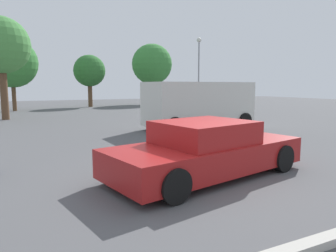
{
  "coord_description": "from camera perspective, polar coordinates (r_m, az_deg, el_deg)",
  "views": [
    {
      "loc": [
        -3.42,
        -5.46,
        2.03
      ],
      "look_at": [
        0.38,
        2.23,
        0.9
      ],
      "focal_mm": 32.84,
      "sensor_mm": 36.0,
      "label": 1
    }
  ],
  "objects": [
    {
      "name": "light_post_near",
      "position": [
        30.7,
        5.74,
        12.03
      ],
      "size": [
        0.44,
        0.44,
        6.63
      ],
      "color": "gray",
      "rests_on": "ground_plane"
    },
    {
      "name": "tree_back_left",
      "position": [
        34.34,
        -2.99,
        11.37
      ],
      "size": [
        4.39,
        4.39,
        6.57
      ],
      "color": "brown",
      "rests_on": "ground_plane"
    },
    {
      "name": "parking_curb",
      "position": [
        4.63,
        27.03,
        -18.5
      ],
      "size": [
        8.81,
        0.2,
        0.12
      ],
      "primitive_type": "cube",
      "color": "#B7B2A8",
      "rests_on": "ground_plane"
    },
    {
      "name": "van_white",
      "position": [
        14.45,
        5.72,
        4.1
      ],
      "size": [
        5.17,
        2.48,
        2.19
      ],
      "rotation": [
        0.0,
        0.0,
        3.2
      ],
      "color": "silver",
      "rests_on": "ground_plane"
    },
    {
      "name": "tree_back_center",
      "position": [
        27.81,
        -26.99,
        10.42
      ],
      "size": [
        3.95,
        3.95,
        5.82
      ],
      "color": "brown",
      "rests_on": "ground_plane"
    },
    {
      "name": "tree_far_right",
      "position": [
        30.74,
        -14.38,
        9.85
      ],
      "size": [
        3.0,
        3.0,
        4.95
      ],
      "color": "brown",
      "rests_on": "ground_plane"
    },
    {
      "name": "ground_plane",
      "position": [
        6.76,
        5.62,
        -10.01
      ],
      "size": [
        80.0,
        80.0,
        0.0
      ],
      "primitive_type": "plane",
      "color": "#515154"
    },
    {
      "name": "dog",
      "position": [
        9.73,
        15.69,
        -3.06
      ],
      "size": [
        0.67,
        0.34,
        0.46
      ],
      "rotation": [
        0.0,
        0.0,
        6.08
      ],
      "color": "olive",
      "rests_on": "ground_plane"
    },
    {
      "name": "tree_back_right",
      "position": [
        20.94,
        -28.61,
        12.94
      ],
      "size": [
        3.3,
        3.3,
        6.04
      ],
      "color": "brown",
      "rests_on": "ground_plane"
    },
    {
      "name": "sedan_foreground",
      "position": [
        6.98,
        7.15,
        -4.53
      ],
      "size": [
        4.97,
        2.73,
        1.25
      ],
      "rotation": [
        0.0,
        0.0,
        0.2
      ],
      "color": "maroon",
      "rests_on": "ground_plane"
    }
  ]
}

